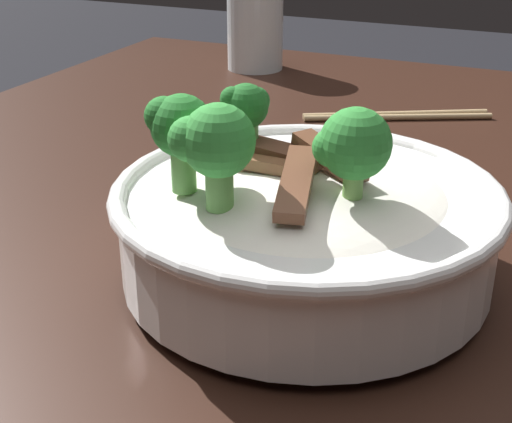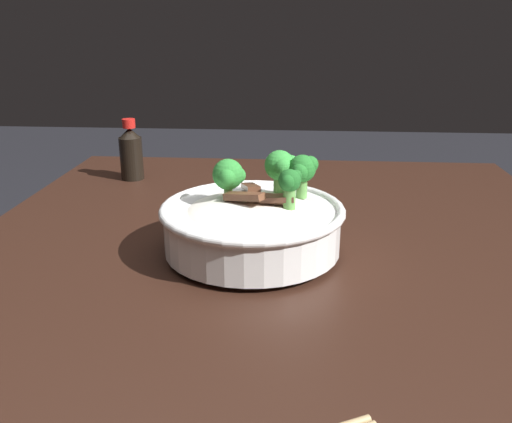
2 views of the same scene
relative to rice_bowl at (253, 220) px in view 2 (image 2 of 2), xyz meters
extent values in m
cube|color=black|center=(0.06, 0.04, -0.07)|extent=(1.21, 0.96, 0.04)
cube|color=black|center=(-0.47, -0.36, -0.46)|extent=(0.09, 0.09, 0.74)
cube|color=black|center=(-0.47, 0.43, -0.46)|extent=(0.09, 0.09, 0.74)
cylinder|color=white|center=(0.00, 0.00, -0.05)|extent=(0.12, 0.12, 0.01)
cylinder|color=white|center=(0.00, 0.00, -0.01)|extent=(0.24, 0.24, 0.06)
torus|color=white|center=(0.00, 0.00, 0.02)|extent=(0.26, 0.26, 0.01)
ellipsoid|color=white|center=(0.00, 0.00, 0.01)|extent=(0.20, 0.20, 0.05)
cube|color=brown|center=(-0.03, -0.01, 0.04)|extent=(0.07, 0.03, 0.02)
cube|color=brown|center=(0.01, -0.01, 0.04)|extent=(0.05, 0.06, 0.02)
cube|color=brown|center=(0.00, 0.02, 0.03)|extent=(0.03, 0.06, 0.01)
cube|color=#563323|center=(0.01, 0.03, 0.04)|extent=(0.02, 0.05, 0.01)
cylinder|color=#5B9947|center=(0.02, 0.05, 0.04)|extent=(0.02, 0.02, 0.03)
sphere|color=#1E6023|center=(0.02, 0.05, 0.06)|extent=(0.03, 0.03, 0.03)
sphere|color=#1E6023|center=(0.03, 0.05, 0.07)|extent=(0.02, 0.02, 0.02)
sphere|color=#1E6023|center=(0.01, 0.06, 0.07)|extent=(0.02, 0.02, 0.02)
cylinder|color=#5B9947|center=(-0.04, 0.07, 0.04)|extent=(0.02, 0.02, 0.03)
sphere|color=#237028|center=(-0.04, 0.07, 0.07)|extent=(0.04, 0.04, 0.04)
sphere|color=#237028|center=(-0.03, 0.06, 0.06)|extent=(0.02, 0.02, 0.02)
sphere|color=#237028|center=(-0.04, 0.08, 0.07)|extent=(0.02, 0.02, 0.02)
cylinder|color=#5B9947|center=(-0.05, 0.03, 0.04)|extent=(0.02, 0.02, 0.03)
sphere|color=green|center=(-0.05, 0.03, 0.07)|extent=(0.04, 0.04, 0.04)
sphere|color=green|center=(-0.04, 0.04, 0.07)|extent=(0.03, 0.03, 0.03)
sphere|color=green|center=(-0.06, 0.05, 0.07)|extent=(0.03, 0.03, 0.03)
cylinder|color=#7AB256|center=(-0.02, -0.04, 0.03)|extent=(0.01, 0.01, 0.02)
sphere|color=#2D8433|center=(-0.02, -0.04, 0.06)|extent=(0.04, 0.04, 0.04)
sphere|color=#2D8433|center=(0.00, -0.04, 0.06)|extent=(0.03, 0.03, 0.03)
sphere|color=#2D8433|center=(-0.02, -0.02, 0.06)|extent=(0.02, 0.02, 0.02)
cylinder|color=black|center=(-0.36, -0.28, -0.01)|extent=(0.05, 0.05, 0.09)
cone|color=black|center=(-0.36, -0.28, 0.05)|extent=(0.04, 0.04, 0.02)
cylinder|color=red|center=(-0.36, -0.28, 0.07)|extent=(0.03, 0.03, 0.02)
camera|label=1|loc=(-0.41, -0.15, 0.21)|focal=51.41mm
camera|label=2|loc=(0.70, 0.06, 0.26)|focal=37.80mm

